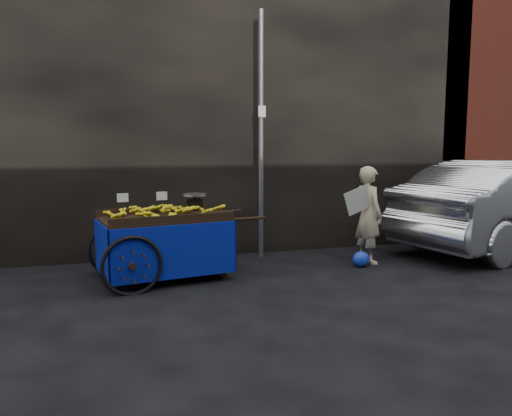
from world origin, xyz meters
name	(u,v)px	position (x,y,z in m)	size (l,w,h in m)	color
ground	(267,277)	(0.00, 0.00, 0.00)	(80.00, 80.00, 0.00)	black
building_wall	(246,111)	(0.39, 2.60, 2.50)	(13.50, 2.00, 5.00)	black
street_pole	(261,136)	(0.30, 1.30, 2.01)	(0.12, 0.10, 4.00)	slate
banana_cart	(160,224)	(-1.44, 0.33, 0.78)	(2.46, 1.43, 1.26)	black
vendor	(368,215)	(1.80, 0.42, 0.77)	(0.75, 0.62, 1.54)	beige
plastic_bag	(361,259)	(1.57, 0.18, 0.12)	(0.27, 0.21, 0.24)	blue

